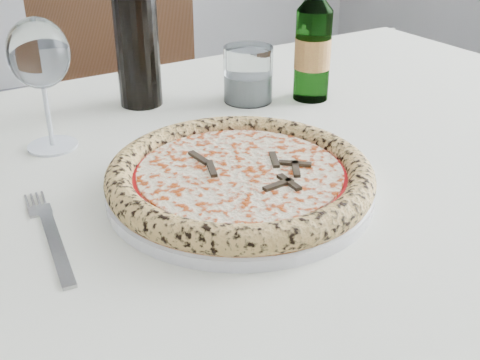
% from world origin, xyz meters
% --- Properties ---
extents(dining_table, '(1.57, 1.00, 0.76)m').
position_xyz_m(dining_table, '(0.18, 0.19, 0.67)').
color(dining_table, brown).
rests_on(dining_table, floor).
extents(chair_far, '(0.53, 0.53, 0.93)m').
position_xyz_m(chair_far, '(0.30, 0.98, 0.53)').
color(chair_far, brown).
rests_on(chair_far, floor).
extents(plate, '(0.32, 0.32, 0.02)m').
position_xyz_m(plate, '(0.18, 0.09, 0.76)').
color(plate, white).
rests_on(plate, dining_table).
extents(pizza, '(0.32, 0.32, 0.03)m').
position_xyz_m(pizza, '(0.18, 0.09, 0.78)').
color(pizza, '#EDB775').
rests_on(pizza, plate).
extents(fork, '(0.03, 0.21, 0.00)m').
position_xyz_m(fork, '(-0.04, 0.10, 0.76)').
color(fork, gray).
rests_on(fork, dining_table).
extents(wine_glass, '(0.08, 0.08, 0.18)m').
position_xyz_m(wine_glass, '(0.01, 0.34, 0.89)').
color(wine_glass, white).
rests_on(wine_glass, dining_table).
extents(tumbler, '(0.08, 0.08, 0.09)m').
position_xyz_m(tumbler, '(0.35, 0.38, 0.80)').
color(tumbler, silver).
rests_on(tumbler, dining_table).
extents(beer_bottle, '(0.06, 0.06, 0.23)m').
position_xyz_m(beer_bottle, '(0.45, 0.34, 0.85)').
color(beer_bottle, '#376B31').
rests_on(beer_bottle, dining_table).
extents(wine_bottle, '(0.07, 0.07, 0.29)m').
position_xyz_m(wine_bottle, '(0.18, 0.45, 0.88)').
color(wine_bottle, black).
rests_on(wine_bottle, dining_table).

